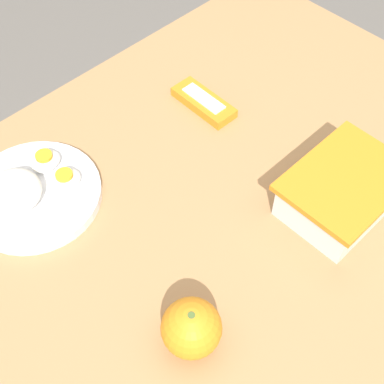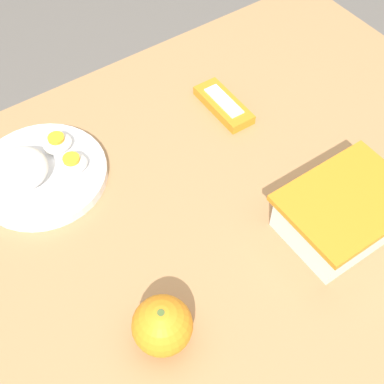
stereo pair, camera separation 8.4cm
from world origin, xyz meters
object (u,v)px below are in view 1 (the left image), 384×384
(food_container, at_px, (342,194))
(rice_plate, at_px, (30,192))
(orange_fruit, at_px, (191,328))
(candy_bar, at_px, (204,102))

(food_container, height_order, rice_plate, food_container)
(orange_fruit, relative_size, rice_plate, 0.37)
(food_container, height_order, candy_bar, food_container)
(orange_fruit, bearing_deg, candy_bar, -137.06)
(food_container, bearing_deg, orange_fruit, -0.66)
(rice_plate, bearing_deg, food_container, 134.34)
(orange_fruit, relative_size, candy_bar, 0.63)
(orange_fruit, xyz_separation_m, candy_bar, (-0.33, -0.31, -0.03))
(candy_bar, bearing_deg, rice_plate, -6.44)
(candy_bar, bearing_deg, food_container, 88.58)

